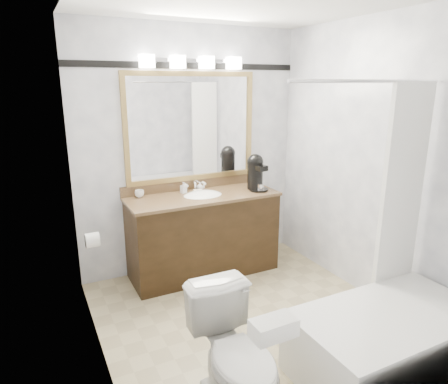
{
  "coord_description": "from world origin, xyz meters",
  "views": [
    {
      "loc": [
        -1.53,
        -2.53,
        1.94
      ],
      "look_at": [
        -0.09,
        0.35,
        1.06
      ],
      "focal_mm": 32.0,
      "sensor_mm": 36.0,
      "label": 1
    }
  ],
  "objects": [
    {
      "name": "room",
      "position": [
        0.0,
        0.0,
        1.25
      ],
      "size": [
        2.42,
        2.62,
        2.52
      ],
      "color": "tan",
      "rests_on": "ground"
    },
    {
      "name": "vanity",
      "position": [
        0.0,
        1.02,
        0.44
      ],
      "size": [
        1.53,
        0.58,
        0.97
      ],
      "color": "black",
      "rests_on": "ground"
    },
    {
      "name": "mirror",
      "position": [
        0.0,
        1.28,
        1.5
      ],
      "size": [
        1.4,
        0.04,
        1.1
      ],
      "color": "#A8894C",
      "rests_on": "room"
    },
    {
      "name": "vanity_light_bar",
      "position": [
        0.0,
        1.23,
        2.13
      ],
      "size": [
        1.02,
        0.14,
        0.12
      ],
      "color": "silver",
      "rests_on": "room"
    },
    {
      "name": "accent_stripe",
      "position": [
        0.0,
        1.29,
        2.1
      ],
      "size": [
        2.4,
        0.01,
        0.06
      ],
      "primitive_type": "cube",
      "color": "black",
      "rests_on": "room"
    },
    {
      "name": "bathtub",
      "position": [
        0.55,
        -0.9,
        0.28
      ],
      "size": [
        1.3,
        0.75,
        1.96
      ],
      "color": "white",
      "rests_on": "ground"
    },
    {
      "name": "tp_roll",
      "position": [
        -1.14,
        0.66,
        0.7
      ],
      "size": [
        0.11,
        0.12,
        0.12
      ],
      "primitive_type": "cylinder",
      "rotation": [
        0.0,
        1.57,
        0.0
      ],
      "color": "white",
      "rests_on": "room"
    },
    {
      "name": "toilet",
      "position": [
        -0.56,
        -0.75,
        0.37
      ],
      "size": [
        0.43,
        0.73,
        0.74
      ],
      "primitive_type": "imported",
      "rotation": [
        0.0,
        0.0,
        -0.02
      ],
      "color": "white",
      "rests_on": "ground"
    },
    {
      "name": "tissue_box",
      "position": [
        -0.56,
        -1.12,
        0.79
      ],
      "size": [
        0.23,
        0.13,
        0.09
      ],
      "primitive_type": "cube",
      "rotation": [
        0.0,
        0.0,
        0.01
      ],
      "color": "white",
      "rests_on": "toilet"
    },
    {
      "name": "coffee_maker",
      "position": [
        0.58,
        0.96,
        1.04
      ],
      "size": [
        0.2,
        0.25,
        0.38
      ],
      "rotation": [
        0.0,
        0.0,
        0.16
      ],
      "color": "black",
      "rests_on": "vanity"
    },
    {
      "name": "cup_left",
      "position": [
        -0.59,
        1.22,
        0.89
      ],
      "size": [
        0.1,
        0.1,
        0.07
      ],
      "primitive_type": "imported",
      "rotation": [
        0.0,
        0.0,
        -0.18
      ],
      "color": "white",
      "rests_on": "vanity"
    },
    {
      "name": "soap_bottle_a",
      "position": [
        -0.15,
        1.17,
        0.91
      ],
      "size": [
        0.06,
        0.06,
        0.11
      ],
      "primitive_type": "imported",
      "rotation": [
        0.0,
        0.0,
        0.22
      ],
      "color": "white",
      "rests_on": "vanity"
    },
    {
      "name": "soap_bottle_b",
      "position": [
        0.05,
        1.21,
        0.89
      ],
      "size": [
        0.09,
        0.09,
        0.09
      ],
      "primitive_type": "imported",
      "rotation": [
        0.0,
        0.0,
        -0.33
      ],
      "color": "white",
      "rests_on": "vanity"
    },
    {
      "name": "soap_bar",
      "position": [
        -0.01,
        1.13,
        0.86
      ],
      "size": [
        0.09,
        0.06,
        0.03
      ],
      "primitive_type": "cube",
      "rotation": [
        0.0,
        0.0,
        -0.04
      ],
      "color": "beige",
      "rests_on": "vanity"
    }
  ]
}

